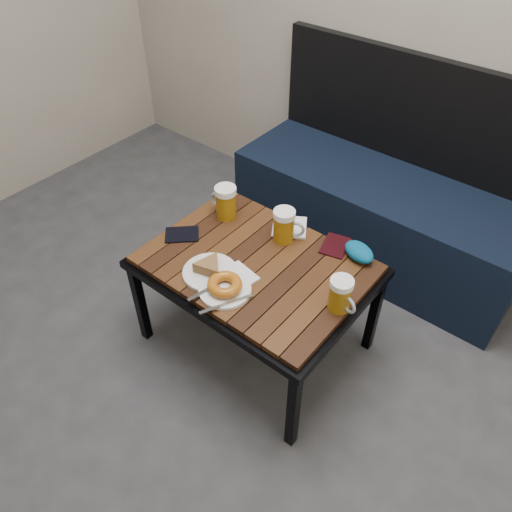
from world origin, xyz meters
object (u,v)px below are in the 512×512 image
Objects in this scene: bench at (380,208)px; beer_mug_left at (225,202)px; cafe_table at (256,270)px; passport_burgundy at (335,246)px; plate_pie at (210,269)px; plate_bagel at (225,287)px; beer_mug_centre at (285,225)px; passport_navy at (182,234)px; knit_pouch at (359,252)px; beer_mug_right at (341,295)px.

bench is 0.84m from beer_mug_left.
passport_burgundy is at bearing 54.80° from cafe_table.
plate_pie reaches higher than passport_burgundy.
beer_mug_centre is at bearing 91.06° from plate_bagel.
beer_mug_left is 0.48m from passport_burgundy.
plate_bagel is at bearing -117.62° from beer_mug_centre.
bench is 10.67× the size of passport_navy.
passport_navy is (-0.34, 0.12, -0.02)m from plate_bagel.
cafe_table is 4.21× the size of plate_pie.
beer_mug_centre reaches higher than knit_pouch.
plate_bagel is 1.82× the size of knit_pouch.
plate_bagel is 0.52m from knit_pouch.
beer_mug_right is 0.28m from knit_pouch.
plate_pie is 1.52× the size of passport_navy.
cafe_table is 0.19m from plate_pie.
plate_bagel is (0.01, -0.36, -0.05)m from beer_mug_centre.
plate_bagel is at bearing 26.31° from passport_navy.
beer_mug_left is 0.35m from plate_pie.
cafe_table is 5.94× the size of beer_mug_left.
cafe_table is at bearing -119.97° from beer_mug_centre.
bench reaches higher than plate_bagel.
passport_navy is at bearing 77.39° from beer_mug_left.
bench reaches higher than passport_navy.
beer_mug_centre is at bearing 81.75° from passport_navy.
knit_pouch is (0.61, 0.32, 0.03)m from passport_navy.
passport_navy is (-0.69, -0.06, -0.06)m from beer_mug_right.
bench reaches higher than passport_burgundy.
cafe_table is 0.38m from beer_mug_right.
passport_burgundy is (0.18, 0.26, 0.05)m from cafe_table.
cafe_table is 6.47× the size of knit_pouch.
beer_mug_centre is 0.30m from knit_pouch.
beer_mug_centre is 0.58× the size of plate_bagel.
cafe_table is (-0.10, -0.84, 0.16)m from bench.
passport_navy is at bearing -173.22° from beer_mug_centre.
plate_pie is 0.56m from knit_pouch.
knit_pouch is at bearing 58.40° from plate_bagel.
knit_pouch is at bearing -72.27° from bench.
bench is at bearing 85.10° from plate_bagel.
beer_mug_left is at bearing 130.92° from plate_bagel.
bench is at bearing 83.56° from passport_burgundy.
beer_mug_right is (0.63, -0.14, -0.01)m from beer_mug_left.
beer_mug_left is 0.22m from passport_navy.
beer_mug_left reaches higher than knit_pouch.
passport_navy is 1.00× the size of passport_burgundy.
cafe_table is at bearing -162.36° from beer_mug_right.
beer_mug_centre is at bearing 73.89° from plate_pie.
passport_navy is at bearing -162.12° from passport_burgundy.
plate_pie is 0.25m from passport_navy.
beer_mug_left is 0.65m from beer_mug_right.
knit_pouch is at bearing 42.34° from cafe_table.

